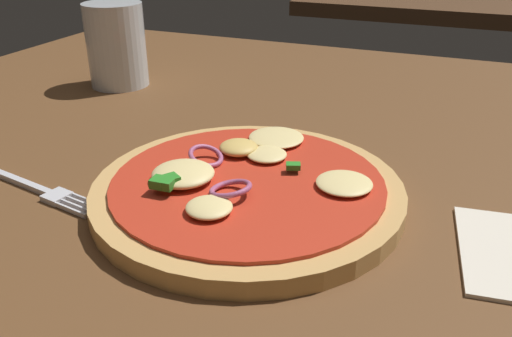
# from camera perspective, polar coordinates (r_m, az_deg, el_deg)

# --- Properties ---
(dining_table) EXTENTS (1.15, 1.07, 0.04)m
(dining_table) POSITION_cam_1_polar(r_m,az_deg,el_deg) (0.42, 3.96, -6.49)
(dining_table) COLOR brown
(dining_table) RESTS_ON ground
(pizza) EXTENTS (0.24, 0.24, 0.03)m
(pizza) POSITION_cam_1_polar(r_m,az_deg,el_deg) (0.42, -1.10, -2.28)
(pizza) COLOR tan
(pizza) RESTS_ON dining_table
(fork) EXTENTS (0.18, 0.04, 0.01)m
(fork) POSITION_cam_1_polar(r_m,az_deg,el_deg) (0.48, -23.50, -1.63)
(fork) COLOR silver
(fork) RESTS_ON dining_table
(beer_glass) EXTENTS (0.07, 0.07, 0.10)m
(beer_glass) POSITION_cam_1_polar(r_m,az_deg,el_deg) (0.72, -14.82, 12.25)
(beer_glass) COLOR silver
(beer_glass) RESTS_ON dining_table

